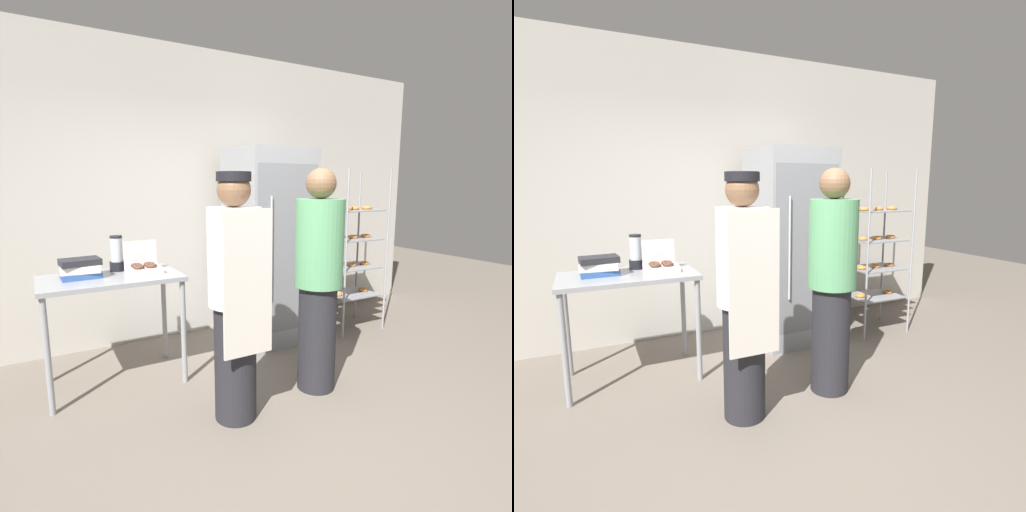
# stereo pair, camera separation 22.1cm
# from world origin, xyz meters

# --- Properties ---
(ground_plane) EXTENTS (14.00, 14.00, 0.00)m
(ground_plane) POSITION_xyz_m (0.00, 0.00, 0.00)
(ground_plane) COLOR #6B6056
(back_wall) EXTENTS (6.40, 0.12, 3.00)m
(back_wall) POSITION_xyz_m (0.00, 2.23, 1.50)
(back_wall) COLOR #B7B2A8
(back_wall) RESTS_ON ground_plane
(refrigerator) EXTENTS (0.73, 0.77, 1.97)m
(refrigerator) POSITION_xyz_m (0.70, 1.60, 0.99)
(refrigerator) COLOR gray
(refrigerator) RESTS_ON ground_plane
(baking_rack) EXTENTS (0.62, 0.48, 1.78)m
(baking_rack) POSITION_xyz_m (1.68, 1.41, 0.89)
(baking_rack) COLOR #93969B
(baking_rack) RESTS_ON ground_plane
(prep_counter) EXTENTS (1.07, 0.63, 0.90)m
(prep_counter) POSITION_xyz_m (-0.91, 1.36, 0.79)
(prep_counter) COLOR gray
(prep_counter) RESTS_ON ground_plane
(donut_box) EXTENTS (0.28, 0.21, 0.26)m
(donut_box) POSITION_xyz_m (-0.65, 1.35, 0.95)
(donut_box) COLOR silver
(donut_box) RESTS_ON prep_counter
(blender_pitcher) EXTENTS (0.12, 0.12, 0.30)m
(blender_pitcher) POSITION_xyz_m (-0.82, 1.54, 1.04)
(blender_pitcher) COLOR black
(blender_pitcher) RESTS_ON prep_counter
(binder_stack) EXTENTS (0.31, 0.23, 0.15)m
(binder_stack) POSITION_xyz_m (-1.12, 1.40, 0.98)
(binder_stack) COLOR #2D5193
(binder_stack) RESTS_ON prep_counter
(person_baker) EXTENTS (0.36, 0.38, 1.70)m
(person_baker) POSITION_xyz_m (-0.28, 0.42, 0.89)
(person_baker) COLOR #232328
(person_baker) RESTS_ON ground_plane
(person_customer) EXTENTS (0.37, 0.37, 1.74)m
(person_customer) POSITION_xyz_m (0.48, 0.49, 0.89)
(person_customer) COLOR #232328
(person_customer) RESTS_ON ground_plane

